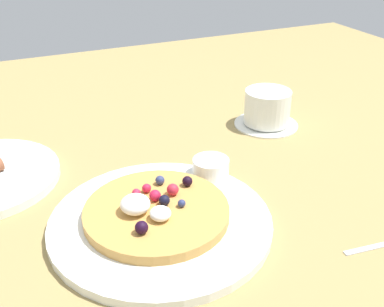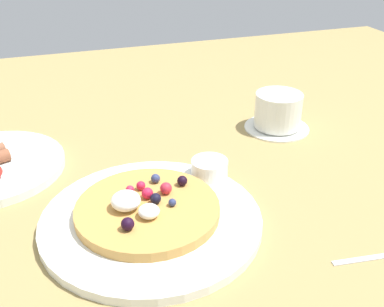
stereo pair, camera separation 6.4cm
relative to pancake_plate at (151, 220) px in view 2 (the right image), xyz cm
name	(u,v)px [view 2 (the right image)]	position (x,y,z in cm)	size (l,w,h in cm)	color
ground_plane	(185,186)	(7.97, 9.86, -2.16)	(183.02, 153.04, 3.00)	#97814D
pancake_plate	(151,220)	(0.00, 0.00, 0.00)	(29.88, 29.88, 1.31)	white
pancake_with_berries	(147,208)	(-0.44, 0.60, 1.58)	(19.57, 19.57, 3.81)	#C28D44
syrup_ramekin	(210,168)	(11.09, 7.35, 2.03)	(5.62, 5.62, 2.67)	white
coffee_saucer	(277,127)	(30.22, 21.67, -0.35)	(12.37, 12.37, 0.62)	white
coffee_cup	(278,109)	(30.30, 21.80, 3.32)	(8.83, 11.17, 6.49)	white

